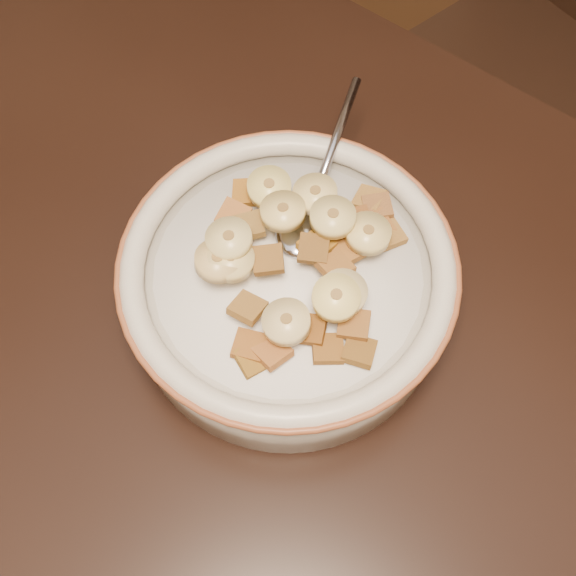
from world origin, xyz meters
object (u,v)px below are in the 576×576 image
Objects in this scene: chair at (542,94)px; spoon at (304,227)px; table at (169,480)px; cereal_bowl at (288,290)px.

chair is 0.62m from spoon.
spoon is (-0.02, -0.53, 0.31)m from chair.
table is 25.99× the size of spoon.
spoon is (-0.02, 0.18, 0.08)m from table.
table is 0.75m from chair.
chair is at bearing 88.76° from cereal_bowl.
chair is 18.45× the size of spoon.
cereal_bowl reaches higher than table.
spoon is (-0.01, 0.03, 0.03)m from cereal_bowl.
chair is 0.63m from cereal_bowl.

